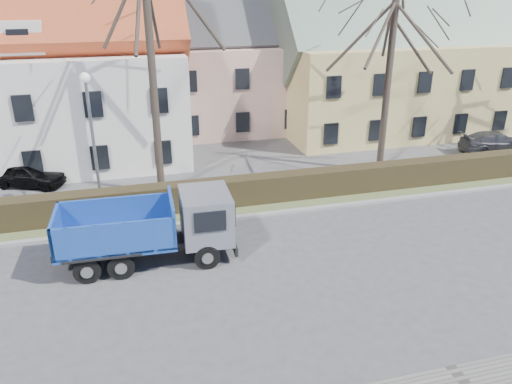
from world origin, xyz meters
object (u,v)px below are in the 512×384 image
object	(u,v)px
streetlight	(94,145)
cart_frame	(70,234)
parked_car_a	(28,175)
dump_truck	(140,230)
parked_car_b	(496,143)

from	to	relation	value
streetlight	cart_frame	world-z (taller)	streetlight
cart_frame	parked_car_a	world-z (taller)	parked_car_a
dump_truck	parked_car_b	world-z (taller)	dump_truck
dump_truck	cart_frame	size ratio (longest dim) A/B	10.06
dump_truck	parked_car_b	size ratio (longest dim) A/B	1.49
cart_frame	parked_car_a	bearing A→B (deg)	109.80
parked_car_a	parked_car_b	size ratio (longest dim) A/B	0.83
streetlight	cart_frame	distance (m)	4.11
streetlight	parked_car_b	bearing A→B (deg)	6.32
cart_frame	parked_car_b	distance (m)	25.07
cart_frame	parked_car_a	xyz separation A→B (m)	(-2.46, 6.83, 0.33)
dump_truck	cart_frame	bearing A→B (deg)	141.03
parked_car_b	streetlight	bearing A→B (deg)	104.69
parked_car_a	parked_car_b	world-z (taller)	parked_car_b
cart_frame	parked_car_a	distance (m)	7.27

